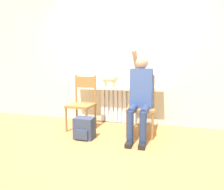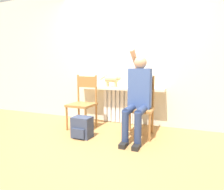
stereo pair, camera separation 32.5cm
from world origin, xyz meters
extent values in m
plane|color=#B27F47|center=(0.00, 0.00, 0.00)|extent=(12.00, 12.00, 0.00)
cube|color=beige|center=(0.00, 1.23, 1.35)|extent=(7.00, 0.06, 2.70)
cube|color=white|center=(0.00, 1.16, 0.34)|extent=(0.72, 0.05, 0.67)
cube|color=white|center=(-0.32, 1.12, 0.34)|extent=(0.06, 0.03, 0.65)
cube|color=white|center=(-0.23, 1.12, 0.34)|extent=(0.06, 0.03, 0.65)
cube|color=white|center=(-0.14, 1.12, 0.34)|extent=(0.06, 0.03, 0.65)
cube|color=white|center=(-0.05, 1.12, 0.34)|extent=(0.06, 0.03, 0.65)
cube|color=white|center=(0.05, 1.12, 0.34)|extent=(0.06, 0.03, 0.65)
cube|color=white|center=(0.14, 1.12, 0.34)|extent=(0.06, 0.03, 0.65)
cube|color=white|center=(0.23, 1.12, 0.34)|extent=(0.06, 0.03, 0.65)
cube|color=white|center=(0.32, 1.12, 0.34)|extent=(0.06, 0.03, 0.65)
cube|color=silver|center=(0.00, 1.06, 0.70)|extent=(1.72, 0.27, 0.05)
cube|color=white|center=(0.00, 1.20, 1.25)|extent=(1.65, 0.01, 1.04)
cube|color=#9E6B38|center=(-0.52, 0.54, 0.43)|extent=(0.44, 0.44, 0.04)
cylinder|color=#9E6B38|center=(-0.72, 0.35, 0.21)|extent=(0.04, 0.04, 0.41)
cylinder|color=#9E6B38|center=(-0.34, 0.34, 0.21)|extent=(0.04, 0.04, 0.41)
cylinder|color=#9E6B38|center=(-0.71, 0.73, 0.21)|extent=(0.04, 0.04, 0.41)
cylinder|color=#9E6B38|center=(-0.33, 0.72, 0.21)|extent=(0.04, 0.04, 0.41)
cylinder|color=#9E6B38|center=(-0.71, 0.73, 0.71)|extent=(0.04, 0.04, 0.51)
cylinder|color=#9E6B38|center=(-0.33, 0.72, 0.71)|extent=(0.04, 0.04, 0.51)
cube|color=#9E6B38|center=(-0.52, 0.73, 0.83)|extent=(0.39, 0.03, 0.20)
cube|color=#9E6B38|center=(0.52, 0.54, 0.43)|extent=(0.46, 0.46, 0.04)
cylinder|color=#9E6B38|center=(0.34, 0.34, 0.21)|extent=(0.04, 0.04, 0.41)
cylinder|color=#9E6B38|center=(0.72, 0.36, 0.21)|extent=(0.04, 0.04, 0.41)
cylinder|color=#9E6B38|center=(0.32, 0.72, 0.21)|extent=(0.04, 0.04, 0.41)
cylinder|color=#9E6B38|center=(0.70, 0.74, 0.21)|extent=(0.04, 0.04, 0.41)
cylinder|color=#9E6B38|center=(0.32, 0.72, 0.71)|extent=(0.04, 0.04, 0.51)
cylinder|color=#9E6B38|center=(0.70, 0.74, 0.71)|extent=(0.04, 0.04, 0.51)
cube|color=#9E6B38|center=(0.51, 0.73, 0.83)|extent=(0.39, 0.05, 0.20)
cylinder|color=navy|center=(0.43, 0.33, 0.47)|extent=(0.11, 0.46, 0.11)
cylinder|color=navy|center=(0.61, 0.33, 0.47)|extent=(0.11, 0.46, 0.11)
cylinder|color=navy|center=(0.43, 0.09, 0.24)|extent=(0.10, 0.10, 0.48)
cylinder|color=navy|center=(0.61, 0.09, 0.24)|extent=(0.10, 0.10, 0.48)
cube|color=black|center=(0.43, 0.03, 0.03)|extent=(0.09, 0.20, 0.06)
cube|color=black|center=(0.61, 0.03, 0.03)|extent=(0.09, 0.20, 0.06)
cube|color=#3D5693|center=(0.52, 0.56, 0.76)|extent=(0.34, 0.20, 0.62)
sphere|color=tan|center=(0.52, 0.56, 1.16)|extent=(0.20, 0.20, 0.20)
cylinder|color=tan|center=(0.40, 0.70, 1.20)|extent=(0.08, 0.50, 0.38)
cylinder|color=#3D5693|center=(0.67, 0.52, 0.73)|extent=(0.08, 0.08, 0.50)
cylinder|color=#DBB77A|center=(-0.16, 1.06, 0.87)|extent=(0.24, 0.12, 0.12)
sphere|color=#DBB77A|center=(-0.01, 1.06, 0.89)|extent=(0.09, 0.09, 0.09)
cone|color=#DBB77A|center=(-0.01, 1.04, 0.93)|extent=(0.03, 0.03, 0.03)
cone|color=#DBB77A|center=(-0.01, 1.08, 0.93)|extent=(0.03, 0.03, 0.03)
cylinder|color=#DBB77A|center=(-0.07, 1.03, 0.77)|extent=(0.03, 0.03, 0.09)
cylinder|color=#DBB77A|center=(-0.07, 1.09, 0.77)|extent=(0.03, 0.03, 0.09)
cylinder|color=#DBB77A|center=(-0.24, 1.03, 0.77)|extent=(0.03, 0.03, 0.09)
cylinder|color=#DBB77A|center=(-0.24, 1.09, 0.77)|extent=(0.03, 0.03, 0.09)
cylinder|color=#DBB77A|center=(-0.33, 1.06, 0.90)|extent=(0.16, 0.03, 0.11)
cube|color=#333D56|center=(-0.29, 0.14, 0.16)|extent=(0.29, 0.22, 0.33)
cube|color=#333D56|center=(-0.29, 0.02, 0.10)|extent=(0.21, 0.03, 0.15)
camera|label=1|loc=(0.88, -2.42, 1.05)|focal=30.00mm
camera|label=2|loc=(1.19, -2.31, 1.05)|focal=30.00mm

